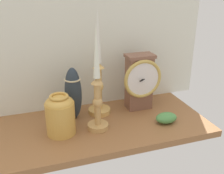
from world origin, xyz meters
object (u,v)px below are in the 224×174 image
Objects in this scene: candlestick_tall_center at (99,81)px; brass_vase_jar at (60,114)px; candlestick_tall_left at (97,94)px; tall_ceramic_vase at (73,93)px; mantel_clock at (140,81)px.

brass_vase_jar is at bearing -147.96° from candlestick_tall_center.
tall_ceramic_vase is at bearing 121.84° from candlestick_tall_left.
candlestick_tall_center reaches higher than brass_vase_jar.
mantel_clock is at bearing 26.94° from candlestick_tall_left.
tall_ceramic_vase is (-26.64, 0.04, -1.68)cm from mantel_clock.
candlestick_tall_left is at bearing -153.06° from mantel_clock.
brass_vase_jar is 0.71× the size of tall_ceramic_vase.
mantel_clock is 34.48cm from brass_vase_jar.
candlestick_tall_left is 0.90× the size of candlestick_tall_center.
brass_vase_jar is at bearing -124.25° from tall_ceramic_vase.
candlestick_tall_left reaches higher than mantel_clock.
brass_vase_jar is at bearing 175.17° from candlestick_tall_left.
mantel_clock is 0.55× the size of candlestick_tall_center.
candlestick_tall_center reaches higher than candlestick_tall_left.
candlestick_tall_center reaches higher than tall_ceramic_vase.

